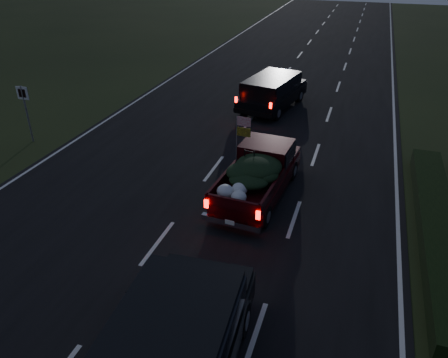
% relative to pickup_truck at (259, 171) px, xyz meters
% --- Properties ---
extents(ground, '(120.00, 120.00, 0.00)m').
position_rel_pickup_truck_xyz_m(ground, '(-2.11, -3.63, -0.93)').
color(ground, black).
rests_on(ground, ground).
extents(road_asphalt, '(14.00, 120.00, 0.02)m').
position_rel_pickup_truck_xyz_m(road_asphalt, '(-2.11, -3.63, -0.92)').
color(road_asphalt, black).
rests_on(road_asphalt, ground).
extents(hedge_row, '(1.00, 10.00, 0.60)m').
position_rel_pickup_truck_xyz_m(hedge_row, '(5.69, -0.63, -0.63)').
color(hedge_row, black).
rests_on(hedge_row, ground).
extents(route_sign, '(0.55, 0.08, 2.50)m').
position_rel_pickup_truck_xyz_m(route_sign, '(-10.61, 1.37, 0.73)').
color(route_sign, gray).
rests_on(route_sign, ground).
extents(pickup_truck, '(2.16, 4.87, 2.49)m').
position_rel_pickup_truck_xyz_m(pickup_truck, '(0.00, 0.00, 0.00)').
color(pickup_truck, black).
rests_on(pickup_truck, ground).
extents(lead_suv, '(2.89, 5.15, 1.40)m').
position_rel_pickup_truck_xyz_m(lead_suv, '(-1.53, 8.82, 0.12)').
color(lead_suv, black).
rests_on(lead_suv, ground).
extents(rear_suv, '(2.69, 5.44, 1.53)m').
position_rel_pickup_truck_xyz_m(rear_suv, '(0.30, -8.00, 0.22)').
color(rear_suv, black).
rests_on(rear_suv, ground).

